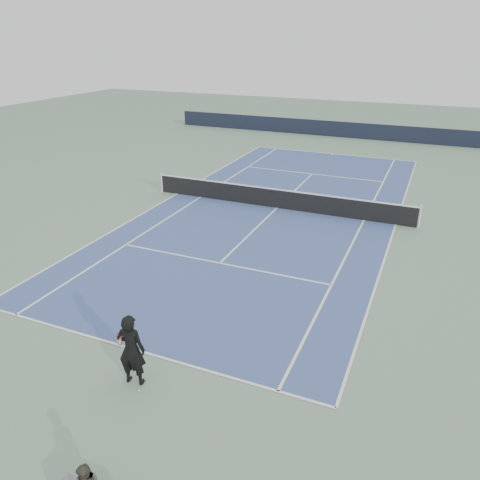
% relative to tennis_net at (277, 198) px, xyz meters
% --- Properties ---
extents(ground, '(80.00, 80.00, 0.00)m').
position_rel_tennis_net_xyz_m(ground, '(0.00, 0.00, -0.50)').
color(ground, slate).
extents(court_surface, '(10.97, 23.77, 0.01)m').
position_rel_tennis_net_xyz_m(court_surface, '(0.00, 0.00, -0.50)').
color(court_surface, '#3A508A').
rests_on(court_surface, ground).
extents(tennis_net, '(12.90, 0.10, 1.07)m').
position_rel_tennis_net_xyz_m(tennis_net, '(0.00, 0.00, 0.00)').
color(tennis_net, silver).
rests_on(tennis_net, ground).
extents(windscreen_far, '(30.00, 0.25, 1.20)m').
position_rel_tennis_net_xyz_m(windscreen_far, '(0.00, 17.88, 0.10)').
color(windscreen_far, black).
rests_on(windscreen_far, ground).
extents(tennis_player, '(0.84, 0.62, 1.87)m').
position_rel_tennis_net_xyz_m(tennis_player, '(0.82, -12.91, 0.43)').
color(tennis_player, black).
rests_on(tennis_player, ground).
extents(tennis_ball, '(0.07, 0.07, 0.07)m').
position_rel_tennis_net_xyz_m(tennis_ball, '(1.12, -13.17, -0.47)').
color(tennis_ball, '#CDE92F').
rests_on(tennis_ball, ground).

